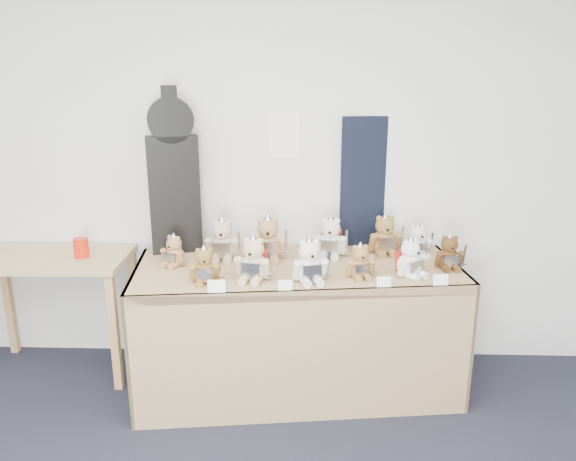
{
  "coord_description": "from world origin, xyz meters",
  "views": [
    {
      "loc": [
        0.49,
        -1.23,
        2.03
      ],
      "look_at": [
        0.38,
        1.96,
        1.09
      ],
      "focal_mm": 35.0,
      "sensor_mm": 36.0,
      "label": 1
    }
  ],
  "objects_px": {
    "teddy_back_right": "(385,236)",
    "teddy_back_end": "(417,242)",
    "teddy_front_centre": "(310,263)",
    "teddy_back_left": "(222,241)",
    "teddy_back_centre_left": "(268,240)",
    "teddy_back_far_left": "(174,252)",
    "teddy_front_left": "(253,261)",
    "red_cup": "(81,248)",
    "teddy_front_far_right": "(410,259)",
    "guitar_case": "(173,173)",
    "teddy_front_end": "(449,254)",
    "teddy_front_right": "(360,263)",
    "teddy_back_centre_right": "(330,239)",
    "display_table": "(299,297)",
    "teddy_front_far_left": "(205,267)",
    "side_table": "(53,274)"
  },
  "relations": [
    {
      "from": "red_cup",
      "to": "teddy_back_centre_right",
      "type": "relative_size",
      "value": 0.44
    },
    {
      "from": "teddy_front_far_right",
      "to": "teddy_back_far_left",
      "type": "height_order",
      "value": "teddy_front_far_right"
    },
    {
      "from": "teddy_back_right",
      "to": "guitar_case",
      "type": "bearing_deg",
      "value": 172.87
    },
    {
      "from": "teddy_front_far_right",
      "to": "red_cup",
      "type": "bearing_deg",
      "value": 134.62
    },
    {
      "from": "teddy_front_left",
      "to": "side_table",
      "type": "bearing_deg",
      "value": 175.28
    },
    {
      "from": "teddy_back_centre_right",
      "to": "teddy_back_right",
      "type": "height_order",
      "value": "teddy_back_right"
    },
    {
      "from": "side_table",
      "to": "teddy_front_right",
      "type": "bearing_deg",
      "value": -10.56
    },
    {
      "from": "red_cup",
      "to": "teddy_front_end",
      "type": "height_order",
      "value": "teddy_front_end"
    },
    {
      "from": "teddy_front_end",
      "to": "teddy_back_left",
      "type": "height_order",
      "value": "teddy_back_left"
    },
    {
      "from": "teddy_front_right",
      "to": "teddy_back_left",
      "type": "xyz_separation_m",
      "value": [
        -0.85,
        0.3,
        0.03
      ]
    },
    {
      "from": "teddy_front_centre",
      "to": "teddy_back_right",
      "type": "height_order",
      "value": "teddy_back_right"
    },
    {
      "from": "red_cup",
      "to": "teddy_front_left",
      "type": "height_order",
      "value": "teddy_front_left"
    },
    {
      "from": "teddy_back_centre_right",
      "to": "teddy_back_right",
      "type": "xyz_separation_m",
      "value": [
        0.36,
        0.06,
        0.0
      ]
    },
    {
      "from": "guitar_case",
      "to": "teddy_front_far_right",
      "type": "xyz_separation_m",
      "value": [
        1.47,
        -0.41,
        -0.42
      ]
    },
    {
      "from": "display_table",
      "to": "teddy_front_end",
      "type": "xyz_separation_m",
      "value": [
        0.91,
        0.06,
        0.27
      ]
    },
    {
      "from": "teddy_front_far_right",
      "to": "teddy_back_far_left",
      "type": "bearing_deg",
      "value": 137.02
    },
    {
      "from": "display_table",
      "to": "side_table",
      "type": "bearing_deg",
      "value": 165.43
    },
    {
      "from": "display_table",
      "to": "teddy_front_centre",
      "type": "relative_size",
      "value": 7.33
    },
    {
      "from": "red_cup",
      "to": "teddy_front_centre",
      "type": "xyz_separation_m",
      "value": [
        1.48,
        -0.39,
        0.06
      ]
    },
    {
      "from": "teddy_front_centre",
      "to": "teddy_back_left",
      "type": "height_order",
      "value": "teddy_back_left"
    },
    {
      "from": "red_cup",
      "to": "teddy_front_far_left",
      "type": "xyz_separation_m",
      "value": [
        0.88,
        -0.43,
        0.04
      ]
    },
    {
      "from": "display_table",
      "to": "teddy_front_far_left",
      "type": "height_order",
      "value": "teddy_front_far_left"
    },
    {
      "from": "red_cup",
      "to": "teddy_back_end",
      "type": "height_order",
      "value": "teddy_back_end"
    },
    {
      "from": "teddy_front_left",
      "to": "red_cup",
      "type": "bearing_deg",
      "value": 173.36
    },
    {
      "from": "teddy_back_centre_left",
      "to": "teddy_back_right",
      "type": "bearing_deg",
      "value": 7.24
    },
    {
      "from": "teddy_front_left",
      "to": "teddy_back_right",
      "type": "distance_m",
      "value": 0.96
    },
    {
      "from": "teddy_front_right",
      "to": "teddy_back_centre_right",
      "type": "height_order",
      "value": "teddy_back_centre_right"
    },
    {
      "from": "teddy_front_centre",
      "to": "teddy_back_centre_left",
      "type": "distance_m",
      "value": 0.46
    },
    {
      "from": "teddy_front_centre",
      "to": "teddy_back_centre_left",
      "type": "bearing_deg",
      "value": 110.45
    },
    {
      "from": "teddy_front_far_right",
      "to": "teddy_back_centre_left",
      "type": "bearing_deg",
      "value": 124.9
    },
    {
      "from": "teddy_front_far_right",
      "to": "teddy_back_right",
      "type": "height_order",
      "value": "teddy_back_right"
    },
    {
      "from": "display_table",
      "to": "teddy_front_right",
      "type": "xyz_separation_m",
      "value": [
        0.36,
        -0.11,
        0.27
      ]
    },
    {
      "from": "teddy_front_far_right",
      "to": "teddy_back_right",
      "type": "distance_m",
      "value": 0.43
    },
    {
      "from": "display_table",
      "to": "teddy_front_far_left",
      "type": "relative_size",
      "value": 8.85
    },
    {
      "from": "teddy_back_right",
      "to": "teddy_back_end",
      "type": "xyz_separation_m",
      "value": [
        0.21,
        -0.04,
        -0.02
      ]
    },
    {
      "from": "teddy_front_centre",
      "to": "teddy_back_far_left",
      "type": "height_order",
      "value": "teddy_front_centre"
    },
    {
      "from": "teddy_back_centre_left",
      "to": "teddy_back_far_left",
      "type": "bearing_deg",
      "value": -170.25
    },
    {
      "from": "guitar_case",
      "to": "teddy_front_far_right",
      "type": "bearing_deg",
      "value": -32.16
    },
    {
      "from": "side_table",
      "to": "teddy_front_left",
      "type": "height_order",
      "value": "teddy_front_left"
    },
    {
      "from": "guitar_case",
      "to": "teddy_front_end",
      "type": "height_order",
      "value": "guitar_case"
    },
    {
      "from": "teddy_back_centre_right",
      "to": "teddy_front_end",
      "type": "bearing_deg",
      "value": -9.32
    },
    {
      "from": "display_table",
      "to": "teddy_front_end",
      "type": "distance_m",
      "value": 0.96
    },
    {
      "from": "teddy_front_end",
      "to": "teddy_back_centre_right",
      "type": "relative_size",
      "value": 0.81
    },
    {
      "from": "teddy_back_right",
      "to": "teddy_front_left",
      "type": "bearing_deg",
      "value": -155.54
    },
    {
      "from": "teddy_back_far_left",
      "to": "teddy_back_end",
      "type": "bearing_deg",
      "value": 33.32
    },
    {
      "from": "display_table",
      "to": "teddy_back_centre_right",
      "type": "xyz_separation_m",
      "value": [
        0.2,
        0.27,
        0.29
      ]
    },
    {
      "from": "teddy_front_far_left",
      "to": "teddy_front_far_right",
      "type": "xyz_separation_m",
      "value": [
        1.19,
        0.14,
        0.01
      ]
    },
    {
      "from": "teddy_back_centre_right",
      "to": "teddy_back_right",
      "type": "distance_m",
      "value": 0.37
    },
    {
      "from": "guitar_case",
      "to": "teddy_back_left",
      "type": "bearing_deg",
      "value": -40.34
    },
    {
      "from": "teddy_front_far_right",
      "to": "teddy_back_end",
      "type": "xyz_separation_m",
      "value": [
        0.11,
        0.37,
        -0.01
      ]
    }
  ]
}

